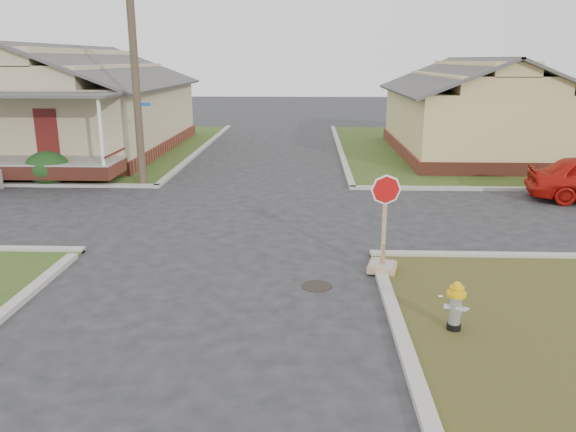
{
  "coord_description": "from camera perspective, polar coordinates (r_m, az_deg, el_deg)",
  "views": [
    {
      "loc": [
        2.01,
        -11.4,
        4.59
      ],
      "look_at": [
        1.54,
        1.0,
        1.1
      ],
      "focal_mm": 35.0,
      "sensor_mm": 36.0,
      "label": 1
    }
  ],
  "objects": [
    {
      "name": "ground",
      "position": [
        12.45,
        -7.3,
        -6.06
      ],
      "size": [
        120.0,
        120.0,
        0.0
      ],
      "primitive_type": "plane",
      "color": "#242426",
      "rests_on": "ground"
    },
    {
      "name": "verge_far_left",
      "position": [
        33.32,
        -24.77,
        6.4
      ],
      "size": [
        19.0,
        19.0,
        0.05
      ],
      "primitive_type": "cube",
      "color": "#344E1C",
      "rests_on": "ground"
    },
    {
      "name": "utility_pole",
      "position": [
        21.22,
        -15.38,
        15.37
      ],
      "size": [
        1.8,
        0.28,
        9.0
      ],
      "color": "#423526",
      "rests_on": "ground"
    },
    {
      "name": "corner_house",
      "position": [
        30.63,
        -21.26,
        10.34
      ],
      "size": [
        10.1,
        15.5,
        5.3
      ],
      "color": "brown",
      "rests_on": "ground"
    },
    {
      "name": "manhole",
      "position": [
        11.82,
        2.97,
        -7.12
      ],
      "size": [
        0.64,
        0.64,
        0.01
      ],
      "primitive_type": "cylinder",
      "color": "black",
      "rests_on": "ground"
    },
    {
      "name": "hedge_right",
      "position": [
        22.89,
        -23.23,
        4.5
      ],
      "size": [
        1.55,
        1.27,
        1.18
      ],
      "primitive_type": "ellipsoid",
      "color": "#153714",
      "rests_on": "verge_far_left"
    },
    {
      "name": "fire_hydrant",
      "position": [
        10.16,
        16.67,
        -8.5
      ],
      "size": [
        0.33,
        0.33,
        0.89
      ],
      "rotation": [
        0.0,
        0.0,
        -0.37
      ],
      "color": "black",
      "rests_on": "ground"
    },
    {
      "name": "curbs",
      "position": [
        17.14,
        -4.62,
        0.13
      ],
      "size": [
        80.0,
        40.0,
        0.12
      ],
      "primitive_type": null,
      "color": "#AEA89D",
      "rests_on": "ground"
    },
    {
      "name": "side_house_yellow",
      "position": [
        29.12,
        18.41,
        10.19
      ],
      "size": [
        7.6,
        11.6,
        4.7
      ],
      "color": "brown",
      "rests_on": "ground"
    },
    {
      "name": "stop_sign",
      "position": [
        12.52,
        9.62,
        -3.49
      ],
      "size": [
        0.62,
        0.6,
        2.18
      ],
      "rotation": [
        0.0,
        0.0,
        -0.24
      ],
      "color": "#A58359",
      "rests_on": "ground"
    }
  ]
}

